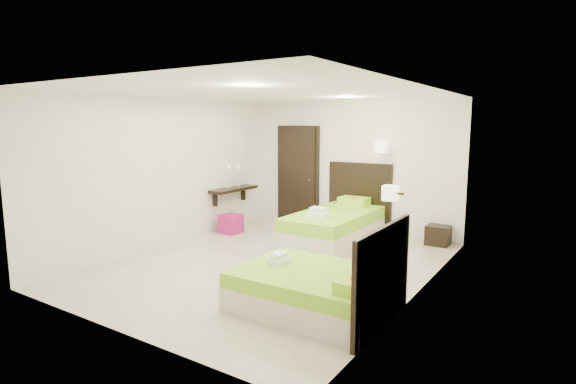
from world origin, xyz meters
The scene contains 7 objects.
floor centered at (0.00, 0.00, 0.00)m, with size 5.50×5.50×0.00m, color #BCB39C.
bed_single centered at (0.24, 1.72, 0.33)m, with size 1.34×2.23×1.84m.
bed_double centered at (1.45, -1.12, 0.26)m, with size 1.75×1.49×1.45m.
nightstand centered at (1.85, 2.55, 0.18)m, with size 0.40×0.35×0.35m, color black.
ottoman centered at (-1.85, 1.22, 0.19)m, with size 0.37×0.37×0.37m, color #971456.
door centered at (-1.20, 2.70, 1.05)m, with size 1.02×0.15×2.14m.
console_shelf centered at (-2.08, 1.60, 0.82)m, with size 0.35×1.20×0.78m.
Camera 1 is at (3.85, -5.49, 2.13)m, focal length 28.00 mm.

